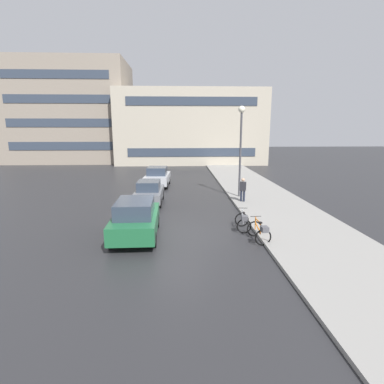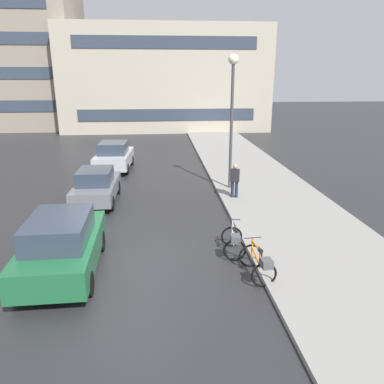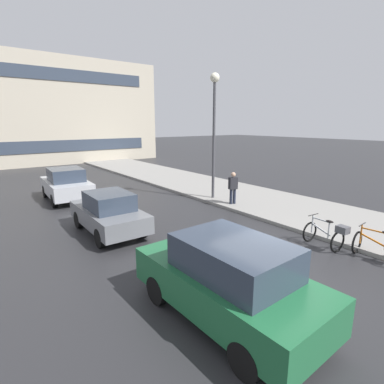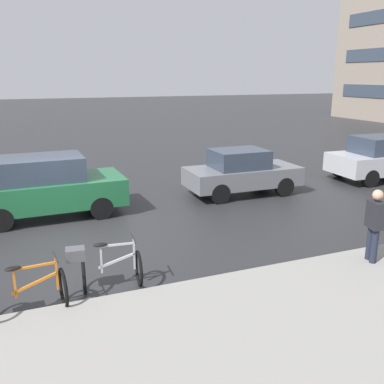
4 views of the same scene
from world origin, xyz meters
name	(u,v)px [view 4 (image 4 of 4)]	position (x,y,z in m)	size (l,w,h in m)	color
ground_plane	(66,237)	(0.00, 0.00, 0.00)	(140.00, 140.00, 0.00)	#28282B
bicycle_nearest	(18,291)	(3.53, -1.10, 0.48)	(0.81, 1.47, 0.98)	black
bicycle_second	(103,266)	(3.11, 0.38, 0.49)	(0.80, 1.38, 0.99)	black
car_green	(47,186)	(-1.90, -0.26, 0.87)	(2.01, 4.23, 1.74)	#1E6038
car_grey	(242,172)	(-1.91, 5.99, 0.76)	(1.75, 3.83, 1.53)	slate
car_silver	(381,158)	(-1.80, 12.00, 0.83)	(2.09, 4.03, 1.68)	#B2B5BA
pedestrian	(374,224)	(4.21, 5.77, 0.95)	(0.45, 0.34, 1.69)	#1E2333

